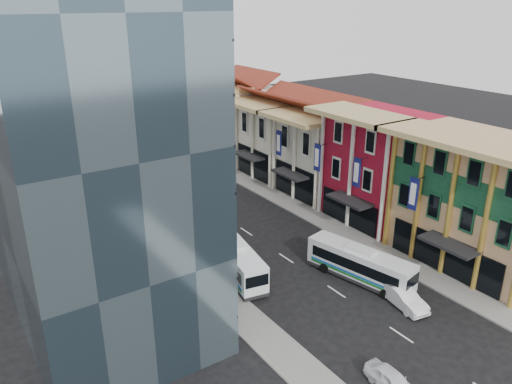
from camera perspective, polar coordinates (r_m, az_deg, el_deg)
ground at (r=39.19m, az=17.41°, el=-16.04°), size 200.00×200.00×0.00m
sidewalk_right at (r=57.70m, az=5.99°, el=-2.40°), size 3.00×90.00×0.15m
sidewalk_left at (r=49.49m, az=-9.46°, el=-6.81°), size 3.00×90.00×0.15m
shophouse_tan at (r=49.21m, az=24.09°, el=-1.04°), size 8.00×14.00×12.00m
shophouse_red at (r=55.88m, az=13.86°, el=2.79°), size 8.00×10.00×12.00m
shophouse_cream_near at (r=62.59m, az=7.42°, el=4.25°), size 8.00×9.00×10.00m
shophouse_cream_mid at (r=69.30m, az=2.51°, el=6.09°), size 8.00×9.00×10.00m
shophouse_cream_far at (r=77.60m, az=-2.13°, el=8.13°), size 8.00×12.00×11.00m
office_tower at (r=39.10m, az=-20.32°, el=7.95°), size 12.00×26.00×30.00m
office_block_far at (r=63.10m, az=-23.90°, el=4.62°), size 10.00×18.00×14.00m
bus_left_near at (r=44.84m, az=-2.48°, el=-7.45°), size 4.04×10.21×3.19m
bus_left_far at (r=55.29m, az=-6.76°, el=-1.63°), size 2.94×11.01×3.51m
bus_right at (r=44.73m, az=11.80°, el=-8.02°), size 4.37×10.16×3.17m
sedan_left at (r=34.69m, az=15.26°, el=-20.03°), size 1.56×3.84×1.31m
sedan_right at (r=42.55m, az=16.46°, el=-11.42°), size 2.36×4.88×1.55m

